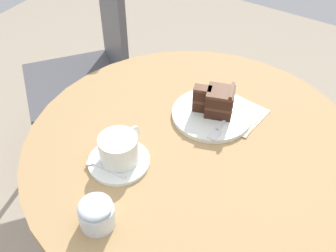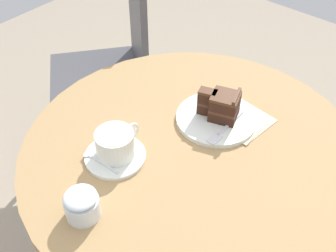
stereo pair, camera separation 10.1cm
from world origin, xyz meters
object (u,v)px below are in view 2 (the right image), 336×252
coffee_cup (116,143)px  napkin (240,121)px  teaspoon (96,160)px  cafe_chair (118,53)px  cake_slice (221,105)px  cake_plate (216,118)px  sugar_pot (82,204)px  saucer (115,156)px  fork (223,131)px

coffee_cup → napkin: bearing=-28.1°
teaspoon → cafe_chair: cafe_chair is taller
cake_slice → napkin: (0.03, -0.05, -0.05)m
cake_plate → teaspoon: bearing=157.5°
coffee_cup → sugar_pot: 0.17m
cake_plate → saucer: bearing=158.4°
saucer → cake_slice: (0.27, -0.11, 0.04)m
coffee_cup → saucer: bearing=-175.7°
cake_slice → teaspoon: bearing=157.0°
coffee_cup → teaspoon: coffee_cup is taller
saucer → cafe_chair: bearing=46.0°
teaspoon → cake_slice: 0.34m
saucer → sugar_pot: size_ratio=1.98×
cake_slice → fork: 0.07m
saucer → fork: (0.23, -0.15, 0.01)m
fork → napkin: size_ratio=1.01×
saucer → sugar_pot: 0.17m
napkin → cafe_chair: bearing=72.4°
cake_slice → sugar_pot: cake_slice is taller
sugar_pot → cafe_chair: bearing=41.8°
teaspoon → fork: (0.27, -0.17, 0.00)m
fork → cafe_chair: cafe_chair is taller
coffee_cup → cake_slice: bearing=-22.8°
teaspoon → cake_plate: size_ratio=0.51×
saucer → cake_slice: cake_slice is taller
teaspoon → cake_slice: (0.31, -0.13, 0.04)m
cake_plate → fork: 0.06m
saucer → napkin: 0.33m
saucer → napkin: size_ratio=0.97×
napkin → sugar_pot: 0.46m
cake_slice → cake_plate: bearing=141.6°
cake_slice → sugar_pot: (-0.42, 0.04, -0.02)m
coffee_cup → teaspoon: (-0.05, 0.02, -0.03)m
coffee_cup → cafe_chair: cafe_chair is taller
cake_plate → sugar_pot: size_ratio=2.85×
cake_plate → napkin: bearing=-54.9°
cake_plate → napkin: cake_plate is taller
cake_plate → sugar_pot: sugar_pot is taller
cake_slice → sugar_pot: 0.42m
saucer → coffee_cup: 0.04m
saucer → coffee_cup: bearing=4.3°
teaspoon → sugar_pot: bearing=124.0°
coffee_cup → fork: (0.22, -0.15, -0.03)m
coffee_cup → fork: 0.27m
coffee_cup → cafe_chair: bearing=46.3°
teaspoon → cake_plate: (0.30, -0.12, -0.01)m
cake_plate → cake_slice: 0.04m
sugar_pot → saucer: bearing=23.0°
saucer → sugar_pot: bearing=-157.0°
cake_plate → fork: size_ratio=1.38×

